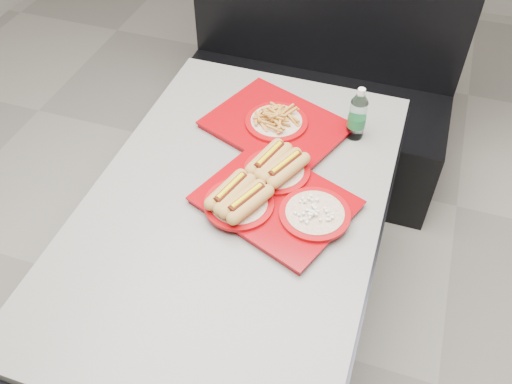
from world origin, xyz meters
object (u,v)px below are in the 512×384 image
(tray_near, at_px, (272,194))
(water_bottle, at_px, (357,116))
(diner_table, at_px, (235,236))
(booth_bench, at_px, (312,93))
(tray_far, at_px, (276,123))

(tray_near, height_order, water_bottle, water_bottle)
(diner_table, bearing_deg, booth_bench, 90.00)
(booth_bench, height_order, tray_far, booth_bench)
(tray_near, height_order, tray_far, tray_near)
(booth_bench, relative_size, water_bottle, 6.85)
(tray_near, bearing_deg, booth_bench, 96.03)
(booth_bench, distance_m, tray_far, 0.81)
(diner_table, relative_size, water_bottle, 7.20)
(diner_table, distance_m, tray_far, 0.43)
(booth_bench, relative_size, tray_near, 2.54)
(diner_table, relative_size, tray_far, 2.60)
(booth_bench, distance_m, tray_near, 1.12)
(booth_bench, relative_size, tray_far, 2.47)
(diner_table, height_order, tray_far, tray_far)
(tray_near, relative_size, water_bottle, 2.69)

